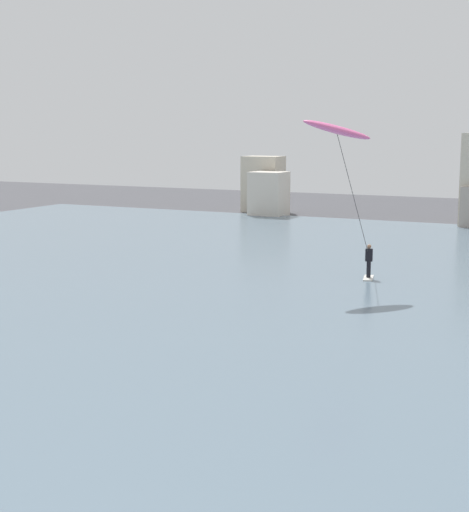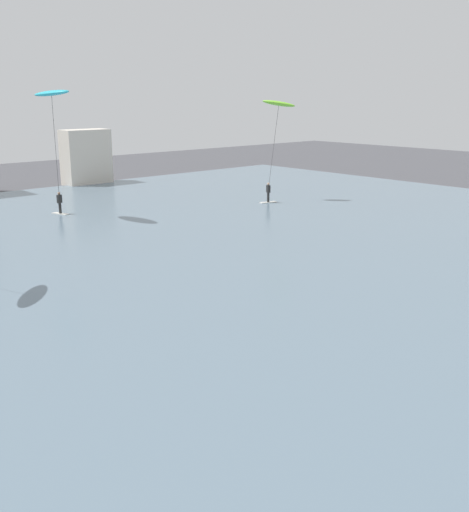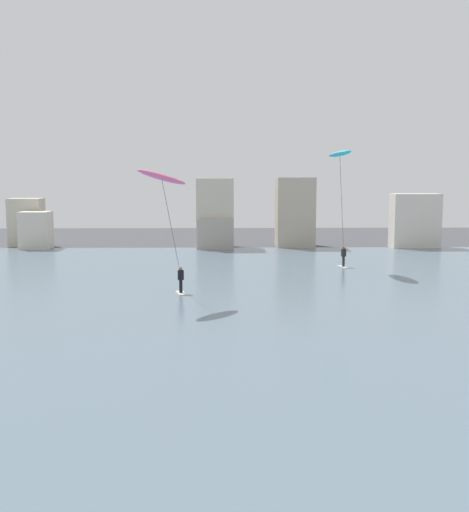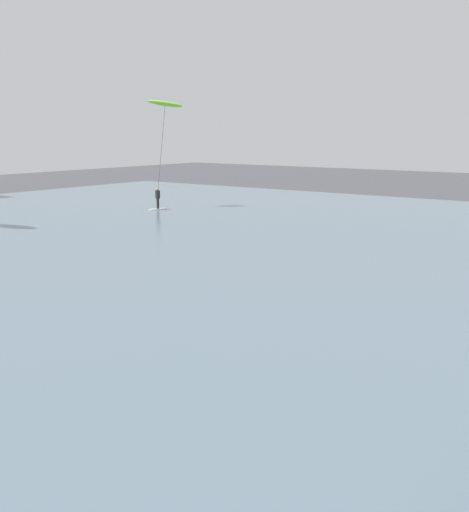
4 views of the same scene
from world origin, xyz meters
name	(u,v)px [view 3 (image 3 of 4)]	position (x,y,z in m)	size (l,w,h in m)	color
water_bay	(257,300)	(0.00, 29.91, 0.05)	(84.00, 52.00, 0.10)	slate
far_shore_buildings	(236,219)	(-0.53, 56.67, 2.90)	(42.89, 5.70, 6.98)	beige
kitesurfer_cyan	(340,161)	(6.76, 41.02, 8.24)	(2.02, 4.29, 9.03)	silver
kitesurfer_pink	(164,188)	(-5.19, 29.33, 6.52)	(3.11, 4.91, 7.60)	silver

